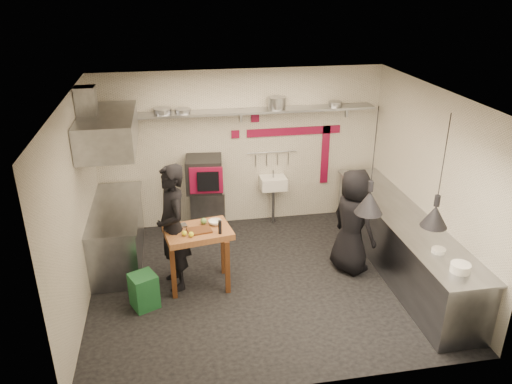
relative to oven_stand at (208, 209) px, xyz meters
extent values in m
plane|color=black|center=(0.65, -1.82, -0.40)|extent=(5.00, 5.00, 0.00)
plane|color=beige|center=(0.65, -1.82, 2.40)|extent=(5.00, 5.00, 0.00)
cube|color=beige|center=(0.65, 0.28, 1.00)|extent=(5.00, 0.04, 2.80)
cube|color=beige|center=(0.65, -3.92, 1.00)|extent=(5.00, 0.04, 2.80)
cube|color=beige|center=(-1.85, -1.82, 1.00)|extent=(0.04, 4.20, 2.80)
cube|color=beige|center=(3.15, -1.82, 1.00)|extent=(0.04, 4.20, 2.80)
cube|color=maroon|center=(1.60, 0.26, 1.28)|extent=(1.70, 0.02, 0.14)
cube|color=maroon|center=(2.20, 0.26, 0.80)|extent=(0.14, 0.02, 1.10)
cube|color=maroon|center=(0.90, 0.26, 1.55)|extent=(0.14, 0.02, 0.14)
cube|color=maroon|center=(0.55, 0.26, 1.28)|extent=(0.14, 0.02, 0.14)
cube|color=gray|center=(0.65, 0.10, 1.72)|extent=(4.60, 0.34, 0.04)
cube|color=gray|center=(-1.25, 0.25, 1.62)|extent=(0.04, 0.06, 0.24)
cube|color=gray|center=(0.65, 0.25, 1.62)|extent=(0.04, 0.06, 0.24)
cube|color=gray|center=(2.55, 0.25, 1.62)|extent=(0.04, 0.06, 0.24)
cylinder|color=gray|center=(-0.67, 0.10, 1.79)|extent=(0.32, 0.32, 0.09)
cylinder|color=gray|center=(-0.34, 0.10, 1.78)|extent=(0.26, 0.26, 0.07)
cylinder|color=gray|center=(1.25, 0.10, 1.84)|extent=(0.32, 0.32, 0.20)
cylinder|color=gray|center=(2.27, 0.10, 1.78)|extent=(0.31, 0.31, 0.08)
cube|color=gray|center=(0.00, 0.00, 0.00)|extent=(0.64, 0.60, 0.80)
cube|color=black|center=(-0.04, -0.03, 0.69)|extent=(0.66, 0.63, 0.58)
cube|color=maroon|center=(-0.03, -0.32, 0.69)|extent=(0.55, 0.09, 0.46)
cube|color=black|center=(-0.01, -0.38, 0.69)|extent=(0.36, 0.05, 0.34)
cube|color=silver|center=(1.20, 0.10, 0.38)|extent=(0.46, 0.34, 0.22)
cylinder|color=gray|center=(1.20, 0.10, 0.56)|extent=(0.03, 0.03, 0.14)
cylinder|color=gray|center=(1.20, 0.06, -0.06)|extent=(0.06, 0.06, 0.66)
cylinder|color=gray|center=(1.20, 0.24, 0.92)|extent=(0.90, 0.02, 0.02)
cube|color=gray|center=(2.80, -1.82, 0.05)|extent=(0.70, 3.80, 0.90)
cube|color=gray|center=(2.80, -1.82, 0.52)|extent=(0.76, 3.90, 0.03)
cylinder|color=silver|center=(2.77, -3.39, 0.59)|extent=(0.28, 0.28, 0.11)
cylinder|color=silver|center=(2.75, -2.92, 0.56)|extent=(0.22, 0.22, 0.05)
cube|color=gray|center=(-1.50, -0.77, 0.05)|extent=(0.70, 1.90, 0.90)
cube|color=gray|center=(-1.50, -0.77, 0.52)|extent=(0.76, 2.00, 0.03)
cube|color=gray|center=(-1.45, -0.77, 1.75)|extent=(0.78, 1.60, 0.50)
cube|color=gray|center=(-1.70, -0.77, 2.15)|extent=(0.28, 0.28, 0.50)
cube|color=#184F27|center=(-1.07, -2.12, -0.15)|extent=(0.44, 0.44, 0.50)
cube|color=#542D15|center=(-0.26, -1.78, 0.53)|extent=(0.36, 0.28, 0.02)
cylinder|color=black|center=(0.02, -1.90, 0.62)|extent=(0.06, 0.06, 0.20)
sphere|color=yellow|center=(-0.47, -1.88, 0.56)|extent=(0.09, 0.09, 0.07)
sphere|color=yellow|center=(-0.38, -1.92, 0.56)|extent=(0.08, 0.08, 0.07)
sphere|color=#5B823B|center=(-0.18, -1.58, 0.57)|extent=(0.11, 0.11, 0.09)
cube|color=gray|center=(-0.53, -1.60, 0.54)|extent=(0.22, 0.17, 0.03)
imported|color=silver|center=(-0.02, -1.61, 0.55)|extent=(0.23, 0.23, 0.06)
imported|color=black|center=(-0.63, -1.65, 0.54)|extent=(0.61, 0.78, 1.88)
imported|color=black|center=(2.04, -1.69, 0.42)|extent=(0.80, 0.95, 1.65)
camera|label=1|loc=(-0.56, -8.02, 3.83)|focal=35.00mm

